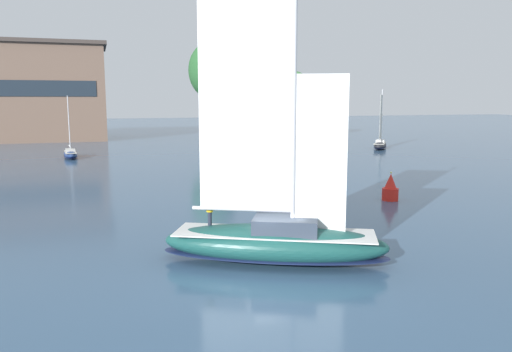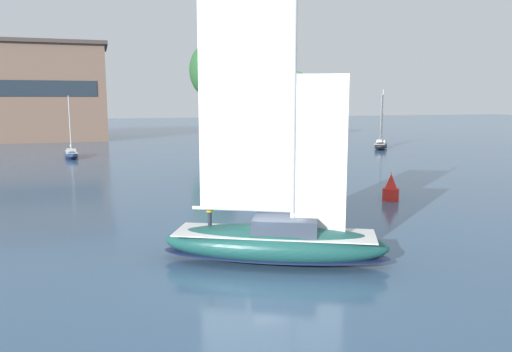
% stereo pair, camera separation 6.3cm
% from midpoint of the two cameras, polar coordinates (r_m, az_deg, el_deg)
% --- Properties ---
extents(ground_plane, '(400.00, 400.00, 0.00)m').
position_cam_midpoint_polar(ground_plane, '(25.33, 2.03, -9.81)').
color(ground_plane, '#385675').
extents(waterfront_building, '(34.09, 15.62, 18.99)m').
position_cam_midpoint_polar(waterfront_building, '(108.67, -25.71, 8.68)').
color(waterfront_building, brown).
rests_on(waterfront_building, ground).
extents(tree_shore_left, '(6.74, 6.74, 13.88)m').
position_cam_midpoint_polar(tree_shore_left, '(104.56, 4.30, 9.63)').
color(tree_shore_left, brown).
rests_on(tree_shore_left, ground).
extents(tree_shore_center, '(9.71, 9.71, 19.99)m').
position_cam_midpoint_polar(tree_shore_center, '(107.05, -5.11, 11.89)').
color(tree_shore_center, brown).
rests_on(tree_shore_center, ground).
extents(sailboat_main, '(11.57, 7.80, 15.55)m').
position_cam_midpoint_polar(sailboat_main, '(24.97, 2.09, -7.18)').
color(sailboat_main, '#194C47').
rests_on(sailboat_main, ground).
extents(sailboat_moored_mid_channel, '(2.31, 6.35, 8.57)m').
position_cam_midpoint_polar(sailboat_moored_mid_channel, '(74.12, -20.47, 2.41)').
color(sailboat_moored_mid_channel, navy).
rests_on(sailboat_moored_mid_channel, ground).
extents(sailboat_moored_far_slip, '(5.74, 6.84, 9.68)m').
position_cam_midpoint_polar(sailboat_moored_far_slip, '(84.86, 13.98, 3.59)').
color(sailboat_moored_far_slip, '#232328').
rests_on(sailboat_moored_far_slip, ground).
extents(channel_buoy, '(1.30, 1.30, 2.33)m').
position_cam_midpoint_polar(channel_buoy, '(41.54, 15.06, -1.43)').
color(channel_buoy, red).
rests_on(channel_buoy, ground).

